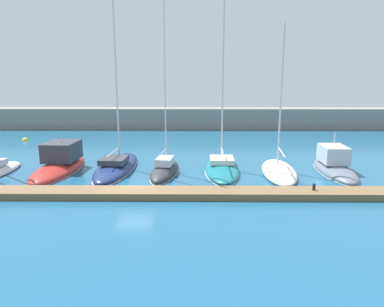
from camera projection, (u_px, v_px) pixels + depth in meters
The scene contains 11 objects.
ground_plane at pixel (134, 189), 25.83m from camera, with size 120.00×120.00×0.00m, color #1E567A.
dock_pier at pixel (131, 193), 24.34m from camera, with size 38.75×1.89×0.47m, color brown.
breakwater_seawall at pixel (166, 118), 54.52m from camera, with size 108.00×3.32×3.02m, color gray.
motorboat_red_third at pixel (60, 164), 30.63m from camera, with size 3.47×9.19×3.37m.
sailboat_navy_fourth at pixel (116, 166), 30.89m from camera, with size 3.28×10.12×20.59m.
sailboat_charcoal_fifth at pixel (165, 170), 29.86m from camera, with size 2.72×6.94×13.98m.
sailboat_teal_sixth at pixel (222, 167), 30.71m from camera, with size 3.11×9.03×16.30m.
sailboat_ivory_seventh at pixel (279, 171), 29.82m from camera, with size 3.37×8.15×12.18m.
motorboat_slate_eighth at pixel (334, 167), 30.33m from camera, with size 2.78×7.96×3.68m.
mooring_buoy_yellow at pixel (25, 141), 44.68m from camera, with size 0.72×0.72×0.72m, color yellow.
dock_bollard at pixel (314, 187), 24.14m from camera, with size 0.20×0.20×0.44m, color black.
Camera 1 is at (4.31, -24.65, 8.01)m, focal length 34.20 mm.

